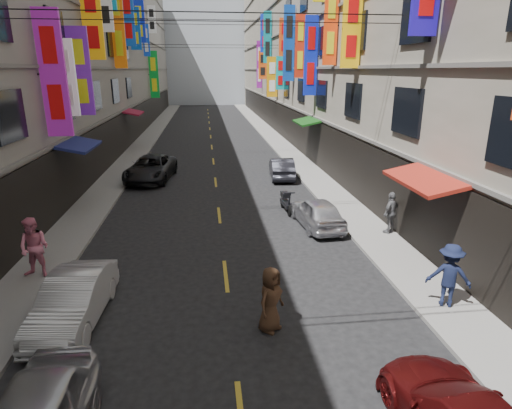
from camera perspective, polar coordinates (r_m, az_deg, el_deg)
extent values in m
cube|color=slate|center=(37.28, -15.25, 7.31)|extent=(2.00, 90.00, 0.12)
cube|color=slate|center=(37.44, 3.39, 7.93)|extent=(2.00, 90.00, 0.12)
cube|color=gray|center=(38.27, -25.99, 20.71)|extent=(10.00, 90.00, 19.00)
cube|color=black|center=(37.22, -16.89, 9.40)|extent=(0.12, 85.50, 3.00)
cube|color=#66635E|center=(37.04, -17.11, 12.00)|extent=(0.16, 90.00, 0.14)
cube|color=#66635E|center=(36.92, -17.57, 16.94)|extent=(0.16, 90.00, 0.14)
cube|color=#66635E|center=(37.07, -18.05, 21.87)|extent=(0.16, 90.00, 0.14)
cube|color=#A59A8A|center=(38.56, 13.17, 21.89)|extent=(10.00, 90.00, 19.00)
cube|color=black|center=(37.40, 4.89, 10.11)|extent=(0.12, 85.50, 3.00)
cube|color=#66635E|center=(37.22, 4.94, 12.71)|extent=(0.16, 90.00, 0.14)
cube|color=#66635E|center=(37.10, 5.07, 17.64)|extent=(0.16, 90.00, 0.14)
cube|color=#66635E|center=(37.24, 5.21, 22.57)|extent=(0.16, 90.00, 0.14)
cube|color=#A6AEB9|center=(86.48, -6.81, 20.52)|extent=(18.00, 8.00, 22.00)
cube|color=#961B97|center=(19.45, -25.42, 15.42)|extent=(0.99, 0.18, 4.89)
cylinder|color=black|center=(19.46, -25.57, 15.40)|extent=(1.09, 0.08, 0.08)
cube|color=white|center=(21.28, -23.98, 15.16)|extent=(0.83, 0.18, 3.27)
cylinder|color=black|center=(21.29, -24.11, 15.14)|extent=(0.93, 0.08, 0.08)
cube|color=yellow|center=(22.00, 12.62, 21.87)|extent=(0.88, 0.18, 3.48)
cylinder|color=black|center=(22.02, 12.75, 21.86)|extent=(0.98, 0.08, 0.08)
cube|color=#5F1B98|center=(23.34, -22.34, 16.06)|extent=(0.98, 0.18, 4.13)
cylinder|color=black|center=(23.35, -22.47, 16.04)|extent=(1.08, 0.08, 0.08)
cube|color=#FC3F0E|center=(25.67, 9.94, 22.48)|extent=(0.74, 0.18, 4.16)
cylinder|color=black|center=(25.68, 10.05, 22.48)|extent=(0.84, 0.08, 0.08)
cube|color=#FFAA0D|center=(26.70, -21.02, 22.04)|extent=(1.06, 0.18, 4.13)
cylinder|color=black|center=(26.71, -21.13, 22.03)|extent=(1.16, 0.08, 0.08)
cube|color=#1023C0|center=(29.55, 7.31, 19.03)|extent=(0.85, 0.18, 4.93)
cylinder|color=black|center=(29.56, 7.41, 19.02)|extent=(0.95, 0.08, 0.08)
cube|color=silver|center=(31.03, -19.55, 24.19)|extent=(0.86, 0.18, 3.59)
cylinder|color=black|center=(31.04, -19.65, 24.17)|extent=(0.96, 0.08, 0.08)
cube|color=red|center=(33.10, 5.91, 20.28)|extent=(0.73, 0.18, 4.39)
cylinder|color=black|center=(33.11, 6.00, 20.27)|extent=(0.83, 0.08, 0.08)
cube|color=orange|center=(34.54, -17.98, 22.01)|extent=(0.90, 0.18, 6.15)
cylinder|color=black|center=(34.54, -18.06, 22.00)|extent=(1.00, 0.08, 0.08)
cube|color=#0D3DA1|center=(36.94, 4.41, 20.58)|extent=(0.89, 0.18, 5.77)
cylinder|color=black|center=(36.95, 4.49, 20.58)|extent=(0.99, 0.08, 0.08)
cube|color=#0E42AC|center=(39.13, -16.70, 22.66)|extent=(0.99, 0.18, 4.20)
cylinder|color=black|center=(39.14, -16.78, 22.65)|extent=(1.09, 0.08, 0.08)
cube|color=#DF4914|center=(39.48, 3.74, 21.36)|extent=(0.82, 0.18, 3.08)
cylinder|color=black|center=(39.49, 3.81, 21.36)|extent=(0.92, 0.08, 0.08)
cube|color=#0DA5A7|center=(41.09, 3.24, 17.11)|extent=(0.76, 0.18, 2.94)
cylinder|color=black|center=(41.10, 3.32, 17.10)|extent=(0.86, 0.08, 0.08)
cube|color=#0D4298|center=(42.76, -15.83, 21.63)|extent=(0.93, 0.18, 3.58)
cylinder|color=black|center=(42.76, -15.90, 21.62)|extent=(1.03, 0.08, 0.08)
cube|color=#0E21AD|center=(45.30, -15.33, 22.47)|extent=(1.07, 0.18, 3.74)
cylinder|color=black|center=(45.30, -15.40, 22.46)|extent=(1.17, 0.08, 0.08)
cube|color=#CA850B|center=(44.93, 2.16, 16.62)|extent=(1.06, 0.18, 3.88)
cylinder|color=black|center=(44.94, 2.22, 16.62)|extent=(1.16, 0.08, 0.08)
cube|color=#551A92|center=(46.61, -15.31, 23.75)|extent=(0.94, 0.18, 4.04)
cylinder|color=black|center=(46.62, -15.38, 23.74)|extent=(1.04, 0.08, 0.08)
cube|color=#0B7B86|center=(49.21, 1.54, 21.38)|extent=(0.86, 0.18, 5.23)
cylinder|color=black|center=(49.22, 1.60, 21.38)|extent=(0.96, 0.08, 0.08)
cube|color=#0F39B0|center=(51.24, -14.43, 20.44)|extent=(0.68, 0.18, 3.29)
cylinder|color=black|center=(51.24, -14.49, 20.43)|extent=(0.78, 0.08, 0.08)
cube|color=#112EC8|center=(51.31, 1.14, 21.86)|extent=(0.93, 0.18, 3.98)
cylinder|color=black|center=(51.31, 1.20, 21.86)|extent=(1.03, 0.08, 0.08)
cube|color=#DA4E14|center=(52.48, 0.90, 18.11)|extent=(0.96, 0.18, 3.15)
cylinder|color=black|center=(52.49, 0.95, 18.11)|extent=(1.06, 0.08, 0.08)
cube|color=#0B7E26|center=(54.56, -13.46, 16.49)|extent=(1.06, 0.18, 5.37)
cylinder|color=black|center=(54.56, -13.52, 16.48)|extent=(1.16, 0.08, 0.08)
cube|color=white|center=(57.30, -13.73, 22.86)|extent=(0.93, 0.18, 3.09)
cylinder|color=black|center=(57.30, -13.78, 22.86)|extent=(1.03, 0.08, 0.08)
cube|color=#7E1885|center=(56.93, 0.43, 18.14)|extent=(0.67, 0.18, 5.70)
cylinder|color=black|center=(56.93, 0.48, 18.14)|extent=(0.77, 0.08, 0.08)
cube|color=maroon|center=(14.46, 21.50, 3.21)|extent=(1.39, 3.20, 0.41)
cube|color=navy|center=(21.41, -22.59, 7.40)|extent=(1.39, 3.20, 0.41)
cube|color=#134512|center=(29.33, 6.83, 10.98)|extent=(1.39, 3.20, 0.41)
cube|color=maroon|center=(36.95, -16.09, 11.76)|extent=(1.39, 3.20, 0.41)
cylinder|color=black|center=(16.47, -5.47, 24.17)|extent=(14.00, 0.04, 0.04)
cylinder|color=black|center=(30.51, -6.28, 23.30)|extent=(14.00, 0.04, 0.04)
cylinder|color=black|center=(44.41, -6.48, 20.41)|extent=(14.00, 0.04, 0.04)
cube|color=gold|center=(13.85, -4.06, -9.42)|extent=(0.12, 2.20, 0.01)
cube|color=gold|center=(19.39, -4.93, -1.40)|extent=(0.12, 2.20, 0.01)
cube|color=gold|center=(25.14, -5.41, 3.00)|extent=(0.12, 2.20, 0.01)
cube|color=gold|center=(30.99, -5.71, 5.75)|extent=(0.12, 2.20, 0.01)
cube|color=gold|center=(36.88, -5.91, 7.63)|extent=(0.12, 2.20, 0.01)
cube|color=gold|center=(42.81, -6.06, 8.99)|extent=(0.12, 2.20, 0.01)
cube|color=gold|center=(48.75, -6.18, 10.02)|extent=(0.12, 2.20, 0.01)
cube|color=gold|center=(54.71, -6.27, 10.82)|extent=(0.12, 2.20, 0.01)
cube|color=gold|center=(60.67, -6.34, 11.47)|extent=(0.12, 2.20, 0.01)
cube|color=gold|center=(66.64, -6.40, 12.00)|extent=(0.12, 2.20, 0.01)
cube|color=gold|center=(72.62, -6.45, 12.44)|extent=(0.12, 2.20, 0.01)
cylinder|color=black|center=(19.16, 4.52, -0.85)|extent=(0.15, 0.51, 0.50)
cylinder|color=black|center=(20.36, 3.59, 0.28)|extent=(0.15, 0.51, 0.50)
cube|color=black|center=(19.72, 4.05, 0.15)|extent=(0.38, 1.32, 0.18)
cube|color=black|center=(19.85, 3.89, 1.32)|extent=(0.36, 0.57, 0.22)
cylinder|color=black|center=(19.12, 4.47, 0.52)|extent=(0.10, 0.36, 0.88)
cylinder|color=black|center=(19.02, 4.50, 1.53)|extent=(0.50, 0.09, 0.06)
imported|color=silver|center=(12.18, -23.14, -11.61)|extent=(1.57, 3.88, 1.25)
imported|color=black|center=(26.12, -13.85, 4.70)|extent=(2.97, 5.34, 1.41)
imported|color=silver|center=(17.91, 8.14, -1.04)|extent=(1.80, 3.79, 1.25)
imported|color=#25252C|center=(25.91, 3.43, 4.89)|extent=(1.63, 3.89, 1.25)
imported|color=pink|center=(14.79, -27.46, -5.13)|extent=(1.05, 0.83, 1.91)
imported|color=#131934|center=(12.72, 24.37, -8.59)|extent=(1.29, 1.02, 1.78)
imported|color=#5C5C5F|center=(17.48, 17.55, -1.04)|extent=(1.11, 1.02, 1.66)
imported|color=#442C1B|center=(10.82, 1.95, -12.54)|extent=(0.98, 0.99, 1.70)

